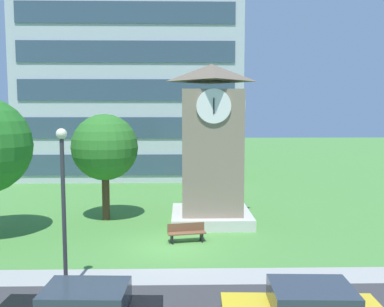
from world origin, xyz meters
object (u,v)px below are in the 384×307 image
(park_bench, at_px, (187,232))
(clock_tower, at_px, (211,154))
(tree_streetside, at_px, (105,148))
(street_lamp, at_px, (63,192))

(park_bench, bearing_deg, clock_tower, 68.83)
(park_bench, height_order, tree_streetside, tree_streetside)
(street_lamp, bearing_deg, tree_streetside, 92.30)
(clock_tower, xyz_separation_m, park_bench, (-1.42, -3.67, -3.41))
(park_bench, bearing_deg, tree_streetside, 136.89)
(clock_tower, xyz_separation_m, tree_streetside, (-6.01, 0.62, 0.29))
(clock_tower, relative_size, tree_streetside, 1.45)
(clock_tower, relative_size, park_bench, 4.73)
(clock_tower, bearing_deg, street_lamp, -121.07)
(park_bench, bearing_deg, street_lamp, -126.61)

